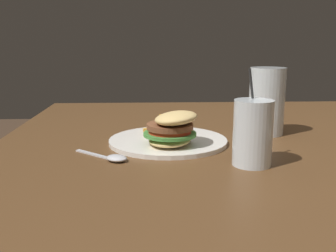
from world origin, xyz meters
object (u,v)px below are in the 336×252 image
meal_plate_near (170,134)px  beer_glass (267,102)px  juice_glass (253,136)px  spoon (114,158)px

meal_plate_near → beer_glass: size_ratio=1.63×
meal_plate_near → beer_glass: beer_glass is taller
beer_glass → juice_glass: (0.26, -0.10, -0.03)m
beer_glass → spoon: size_ratio=1.37×
spoon → meal_plate_near: bearing=82.8°
beer_glass → spoon: (0.22, -0.38, -0.08)m
meal_plate_near → beer_glass: 0.28m
meal_plate_near → spoon: 0.16m
meal_plate_near → juice_glass: size_ratio=1.50×
spoon → juice_glass: bearing=32.0°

